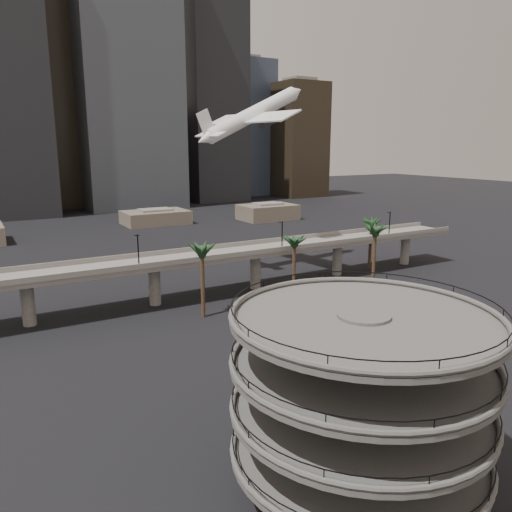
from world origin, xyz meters
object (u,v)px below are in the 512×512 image
airborne_jet (253,115)px  car_c (429,326)px  parking_ramp (360,386)px  car_a (336,348)px  car_b (370,334)px  overpass (207,260)px

airborne_jet → car_c: 61.30m
parking_ramp → airborne_jet: size_ratio=0.72×
car_a → car_c: 18.78m
car_b → parking_ramp: bearing=135.0°
parking_ramp → car_c: parking_ramp is taller
parking_ramp → overpass: parking_ramp is taller
parking_ramp → car_b: 36.90m
car_b → car_c: (10.87, -2.12, 0.03)m
airborne_jet → car_c: bearing=-92.4°
car_a → car_b: car_b is taller
parking_ramp → airborne_jet: 83.81m
overpass → airborne_jet: airborne_jet is taller
airborne_jet → car_a: size_ratio=6.84×
car_a → car_c: bearing=-92.8°
car_a → car_c: (18.77, -0.67, 0.06)m
parking_ramp → airborne_jet: (31.45, 73.04, 26.46)m
car_a → car_b: bearing=-80.4°
overpass → car_c: overpass is taller
airborne_jet → car_c: airborne_jet is taller
airborne_jet → parking_ramp: bearing=-121.0°
overpass → airborne_jet: 37.10m
car_c → car_a: bearing=83.4°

